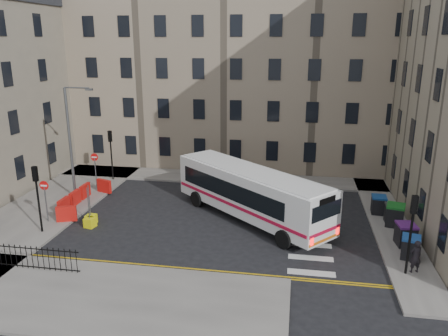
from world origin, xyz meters
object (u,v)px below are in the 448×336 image
(wheelie_bin_a, at_px, (410,247))
(pedestrian, at_px, (416,257))
(streetlamp, at_px, (70,142))
(wheelie_bin_b, at_px, (406,234))
(bollard_chevron, at_px, (90,223))
(bollard_yellow, at_px, (91,219))
(wheelie_bin_e, at_px, (379,205))
(bus, at_px, (250,192))
(wheelie_bin_d, at_px, (393,214))
(wheelie_bin_c, at_px, (395,215))

(wheelie_bin_a, height_order, pedestrian, pedestrian)
(streetlamp, distance_m, pedestrian, 23.44)
(wheelie_bin_b, xyz_separation_m, bollard_chevron, (-18.83, -0.40, -0.49))
(streetlamp, relative_size, pedestrian, 4.77)
(streetlamp, xyz_separation_m, bollard_yellow, (3.25, -4.10, -4.04))
(bollard_yellow, bearing_deg, wheelie_bin_e, 14.08)
(bus, height_order, wheelie_bin_d, bus)
(bus, bearing_deg, bollard_yellow, 145.18)
(pedestrian, relative_size, bollard_chevron, 2.84)
(wheelie_bin_c, bearing_deg, bus, -163.92)
(wheelie_bin_d, distance_m, bollard_chevron, 19.07)
(streetlamp, xyz_separation_m, wheelie_bin_a, (22.17, -5.72, -3.59))
(streetlamp, xyz_separation_m, wheelie_bin_b, (22.25, -4.20, -3.55))
(streetlamp, distance_m, bollard_yellow, 6.61)
(wheelie_bin_b, relative_size, bollard_yellow, 2.11)
(bollard_yellow, bearing_deg, streetlamp, 128.37)
(wheelie_bin_a, distance_m, bollard_yellow, 19.00)
(streetlamp, bearing_deg, wheelie_bin_b, -10.69)
(wheelie_bin_b, distance_m, bollard_chevron, 18.84)
(wheelie_bin_a, relative_size, wheelie_bin_e, 1.07)
(wheelie_bin_b, relative_size, bollard_chevron, 2.11)
(streetlamp, distance_m, wheelie_bin_c, 22.53)
(bus, distance_m, wheelie_bin_b, 9.50)
(bus, bearing_deg, wheelie_bin_a, -73.21)
(streetlamp, height_order, bus, streetlamp)
(wheelie_bin_e, xyz_separation_m, pedestrian, (0.48, -7.79, 0.25))
(wheelie_bin_d, distance_m, bollard_yellow, 19.16)
(wheelie_bin_c, distance_m, wheelie_bin_d, 0.31)
(wheelie_bin_b, distance_m, wheelie_bin_d, 3.08)
(wheelie_bin_e, bearing_deg, wheelie_bin_a, -80.46)
(wheelie_bin_e, relative_size, bollard_yellow, 1.98)
(wheelie_bin_d, xyz_separation_m, bollard_yellow, (-18.92, -2.98, -0.47))
(streetlamp, xyz_separation_m, wheelie_bin_e, (21.54, 0.49, -3.59))
(pedestrian, bearing_deg, wheelie_bin_a, -114.56)
(streetlamp, bearing_deg, bollard_chevron, -53.35)
(streetlamp, bearing_deg, wheelie_bin_a, -14.47)
(streetlamp, relative_size, wheelie_bin_a, 6.42)
(wheelie_bin_a, xyz_separation_m, bollard_yellow, (-18.92, 1.62, -0.45))
(wheelie_bin_b, height_order, bollard_yellow, wheelie_bin_b)
(wheelie_bin_d, distance_m, wheelie_bin_e, 1.73)
(bollard_yellow, bearing_deg, pedestrian, -9.66)
(wheelie_bin_d, bearing_deg, bollard_chevron, -169.67)
(streetlamp, distance_m, wheelie_bin_a, 23.18)
(streetlamp, relative_size, wheelie_bin_c, 5.62)
(bus, distance_m, wheelie_bin_e, 8.72)
(bus, bearing_deg, pedestrian, -81.37)
(wheelie_bin_e, relative_size, bollard_chevron, 1.98)
(wheelie_bin_a, xyz_separation_m, pedestrian, (-0.14, -1.58, 0.26))
(wheelie_bin_a, distance_m, wheelie_bin_c, 4.30)
(streetlamp, relative_size, wheelie_bin_b, 6.42)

